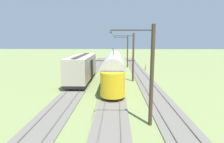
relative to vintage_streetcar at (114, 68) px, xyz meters
name	(u,v)px	position (x,y,z in m)	size (l,w,h in m)	color
ground_plane	(114,86)	(0.00, 1.88, -2.26)	(220.00, 220.00, 0.00)	olive
track_streetcar_siding	(148,85)	(-4.79, 1.57, -2.21)	(2.80, 80.00, 0.18)	#666059
track_adjacent_siding	(114,85)	(0.00, 1.57, -2.21)	(2.80, 80.00, 0.18)	#666059
track_third_siding	(79,85)	(4.79, 1.57, -2.21)	(2.80, 80.00, 0.18)	#666059
vintage_streetcar	(114,68)	(0.00, 0.00, 0.00)	(2.65, 18.04, 5.18)	gold
boxcar_adjacent	(82,68)	(4.79, -0.51, -0.10)	(2.96, 11.19, 3.85)	#B2A893
catenary_pole_foreground	(127,51)	(-2.81, -15.66, 1.55)	(3.12, 0.28, 7.27)	#423323
catenary_pole_mid_near	(133,56)	(-2.81, -1.15, 1.55)	(3.12, 0.28, 7.27)	#423323
catenary_pole_mid_far	(151,74)	(-2.81, 13.37, 1.55)	(3.12, 0.28, 7.27)	#423323
overhead_wire_run	(115,37)	(-0.08, -1.92, 4.46)	(2.91, 33.03, 0.18)	black
switch_stand	(146,67)	(-6.46, -11.46, -1.56)	(0.50, 0.30, 1.24)	black
track_end_bumper	(90,71)	(4.79, -7.84, -1.86)	(1.80, 0.60, 0.80)	#B2A519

